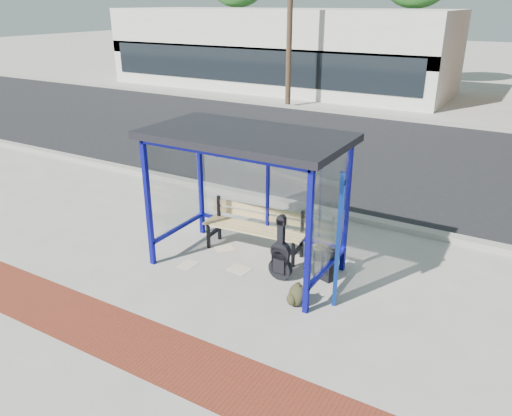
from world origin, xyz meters
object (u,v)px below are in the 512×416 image
Objects in this scene: guitar_bag at (281,257)px; backpack at (296,295)px; suitcase at (325,263)px; bench at (256,226)px.

guitar_bag is 0.86m from backpack.
guitar_bag is 3.01× the size of backpack.
guitar_bag is 1.80× the size of suitcase.
bench is 1.78× the size of guitar_bag.
guitar_bag is at bearing 159.61° from backpack.
guitar_bag reaches higher than backpack.
suitcase is (1.51, -0.28, -0.23)m from bench.
backpack is (-0.06, -0.98, -0.11)m from suitcase.
backpack is (0.58, -0.59, -0.23)m from guitar_bag.
suitcase is at bearing 31.70° from guitar_bag.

